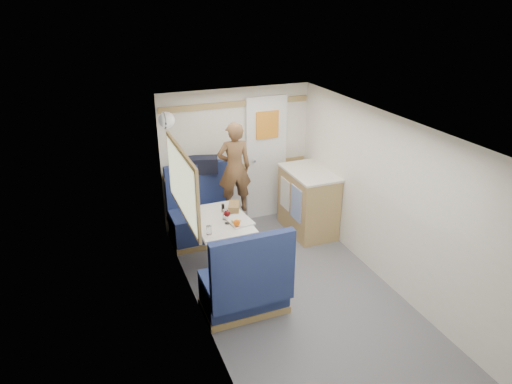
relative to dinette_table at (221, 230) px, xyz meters
name	(u,v)px	position (x,y,z in m)	size (l,w,h in m)	color
floor	(305,305)	(0.65, -1.00, -0.57)	(4.50, 4.50, 0.00)	#515156
ceiling	(314,131)	(0.65, -1.00, 1.43)	(4.50, 4.50, 0.00)	silver
wall_back	(237,157)	(0.65, 1.25, 0.43)	(2.20, 0.02, 2.00)	silver
wall_left	(205,246)	(-0.45, -1.00, 0.43)	(0.02, 4.50, 2.00)	silver
wall_right	(398,209)	(1.75, -1.00, 0.43)	(0.02, 4.50, 2.00)	silver
oak_trim_low	(237,168)	(0.65, 1.23, 0.28)	(2.15, 0.02, 0.08)	#A5814A
oak_trim_high	(236,104)	(0.65, 1.23, 1.21)	(2.15, 0.02, 0.08)	#A5814A
side_window	(182,183)	(-0.43, 0.00, 0.68)	(0.04, 1.30, 0.72)	#B3B89C
rear_door	(266,156)	(1.10, 1.22, 0.41)	(0.62, 0.12, 1.86)	white
dinette_table	(221,230)	(0.00, 0.00, 0.00)	(0.62, 0.92, 0.72)	white
bench_far	(203,219)	(0.00, 0.86, -0.27)	(0.90, 0.59, 1.05)	navy
bench_near	(246,289)	(0.00, -0.86, -0.27)	(0.90, 0.59, 1.05)	navy
ledge	(196,174)	(0.00, 1.12, 0.31)	(0.90, 0.14, 0.04)	#A5814A
dome_light	(166,120)	(-0.39, 0.85, 1.18)	(0.20, 0.20, 0.20)	white
galley_counter	(308,201)	(1.47, 0.55, -0.10)	(0.57, 0.92, 0.92)	#A5814A
person	(234,168)	(0.42, 0.69, 0.50)	(0.45, 0.30, 1.24)	brown
duffel_bag	(201,165)	(0.09, 1.12, 0.44)	(0.45, 0.21, 0.21)	black
tray	(239,220)	(0.19, -0.13, 0.16)	(0.26, 0.34, 0.02)	silver
orange_fruit	(237,223)	(0.12, -0.27, 0.21)	(0.08, 0.08, 0.08)	#EF530A
cheese_block	(236,221)	(0.14, -0.18, 0.19)	(0.09, 0.06, 0.03)	#DEC780
wine_glass	(227,214)	(0.04, -0.14, 0.28)	(0.08, 0.08, 0.17)	white
tumbler_left	(209,230)	(-0.23, -0.30, 0.20)	(0.06, 0.06, 0.10)	white
tumbler_right	(225,215)	(0.06, -0.02, 0.21)	(0.07, 0.07, 0.12)	white
beer_glass	(234,207)	(0.22, 0.16, 0.20)	(0.06, 0.06, 0.09)	#905815
pepper_grinder	(223,208)	(0.09, 0.17, 0.21)	(0.04, 0.04, 0.10)	black
bread_loaf	(234,207)	(0.22, 0.15, 0.20)	(0.13, 0.23, 0.10)	brown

